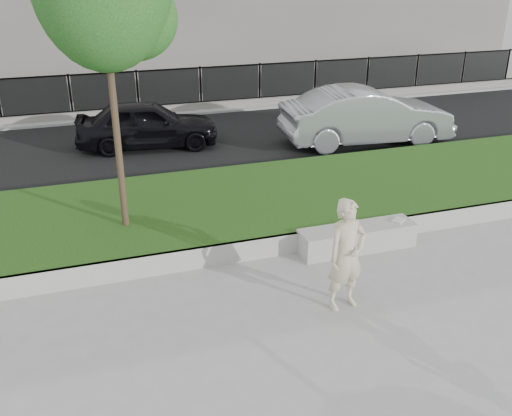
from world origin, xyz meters
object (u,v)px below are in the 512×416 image
object	(u,v)px
stone_bench	(357,238)
book	(398,220)
car_silver	(366,116)
man	(346,255)
car_dark	(147,124)

from	to	relation	value
stone_bench	book	size ratio (longest dim) A/B	8.90
book	stone_bench	bearing A→B (deg)	144.39
car_silver	book	bearing A→B (deg)	162.17
stone_bench	car_silver	size ratio (longest dim) A/B	0.46
man	car_silver	size ratio (longest dim) A/B	0.37
stone_bench	car_dark	bearing A→B (deg)	110.05
book	car_dark	xyz separation A→B (m)	(-3.60, 7.53, 0.24)
man	car_dark	world-z (taller)	man
man	stone_bench	bearing A→B (deg)	46.38
man	book	bearing A→B (deg)	30.14
car_dark	car_silver	world-z (taller)	car_silver
man	car_dark	distance (m)	9.32
stone_bench	man	distance (m)	2.10
stone_bench	man	bearing A→B (deg)	-123.78
man	book	distance (m)	2.59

